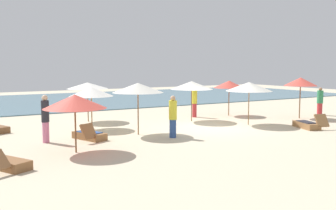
# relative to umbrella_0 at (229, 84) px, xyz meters

# --- Properties ---
(ground_plane) EXTENTS (60.00, 60.00, 0.00)m
(ground_plane) POSITION_rel_umbrella_0_xyz_m (-3.56, -3.10, -1.84)
(ground_plane) COLOR beige
(ocean_water) EXTENTS (48.00, 16.00, 0.06)m
(ocean_water) POSITION_rel_umbrella_0_xyz_m (-3.56, 13.90, -1.81)
(ocean_water) COLOR slate
(ocean_water) RESTS_ON ground_plane
(umbrella_0) EXTENTS (1.83, 1.83, 2.06)m
(umbrella_0) POSITION_rel_umbrella_0_xyz_m (0.00, 0.00, 0.00)
(umbrella_0) COLOR brown
(umbrella_0) RESTS_ON ground_plane
(umbrella_1) EXTENTS (2.18, 2.18, 2.22)m
(umbrella_1) POSITION_rel_umbrella_0_xyz_m (-7.29, -2.91, 0.17)
(umbrella_1) COLOR brown
(umbrella_1) RESTS_ON ground_plane
(umbrella_2) EXTENTS (2.24, 2.24, 2.12)m
(umbrella_2) POSITION_rel_umbrella_0_xyz_m (-3.13, -0.75, 0.07)
(umbrella_2) COLOR brown
(umbrella_2) RESTS_ON ground_plane
(umbrella_3) EXTENTS (2.02, 2.02, 1.96)m
(umbrella_3) POSITION_rel_umbrella_0_xyz_m (-8.54, -0.56, -0.10)
(umbrella_3) COLOR olive
(umbrella_3) RESTS_ON ground_plane
(umbrella_4) EXTENTS (2.13, 2.13, 1.99)m
(umbrella_4) POSITION_rel_umbrella_0_xyz_m (-10.58, -4.88, -0.09)
(umbrella_4) COLOR brown
(umbrella_4) RESTS_ON ground_plane
(umbrella_5) EXTENTS (1.80, 1.80, 2.28)m
(umbrella_5) POSITION_rel_umbrella_0_xyz_m (2.71, -2.87, 0.20)
(umbrella_5) COLOR brown
(umbrella_5) RESTS_ON ground_plane
(umbrella_6) EXTENTS (2.27, 2.27, 2.13)m
(umbrella_6) POSITION_rel_umbrella_0_xyz_m (-1.39, -3.25, 0.07)
(umbrella_6) COLOR olive
(umbrella_6) RESTS_ON ground_plane
(umbrella_7) EXTENTS (2.14, 2.14, 2.05)m
(umbrella_7) POSITION_rel_umbrella_0_xyz_m (-7.92, 1.87, 0.05)
(umbrella_7) COLOR brown
(umbrella_7) RESTS_ON ground_plane
(lounger_1) EXTENTS (1.07, 1.77, 0.72)m
(lounger_1) POSITION_rel_umbrella_0_xyz_m (0.33, -5.44, -1.66)
(lounger_1) COLOR olive
(lounger_1) RESTS_ON ground_plane
(lounger_2) EXTENTS (1.33, 1.78, 0.67)m
(lounger_2) POSITION_rel_umbrella_0_xyz_m (-12.93, -5.95, -1.67)
(lounger_2) COLOR brown
(lounger_2) RESTS_ON ground_plane
(lounger_3) EXTENTS (1.14, 1.74, 0.74)m
(lounger_3) POSITION_rel_umbrella_0_xyz_m (-9.46, -2.93, -1.66)
(lounger_3) COLOR olive
(lounger_3) RESTS_ON ground_plane
(person_0) EXTENTS (0.43, 0.43, 1.73)m
(person_0) POSITION_rel_umbrella_0_xyz_m (-6.34, -4.21, -0.96)
(person_0) COLOR #2D4C8C
(person_0) RESTS_ON ground_plane
(person_1) EXTENTS (0.48, 0.48, 1.65)m
(person_1) POSITION_rel_umbrella_0_xyz_m (4.79, -2.56, -1.01)
(person_1) COLOR #BF3338
(person_1) RESTS_ON ground_plane
(person_2) EXTENTS (0.39, 0.39, 1.84)m
(person_2) POSITION_rel_umbrella_0_xyz_m (-11.09, -2.65, -0.89)
(person_2) COLOR #D17299
(person_2) RESTS_ON ground_plane
(person_3) EXTENTS (0.30, 0.30, 1.80)m
(person_3) POSITION_rel_umbrella_0_xyz_m (-2.13, 0.45, -0.91)
(person_3) COLOR #BF3338
(person_3) RESTS_ON ground_plane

